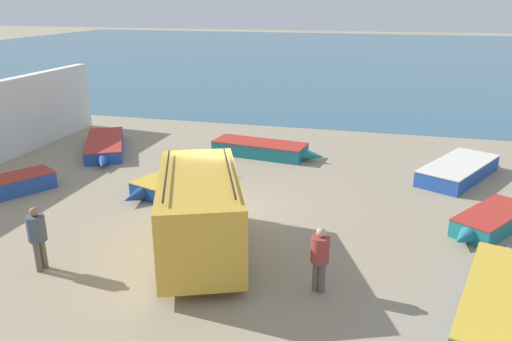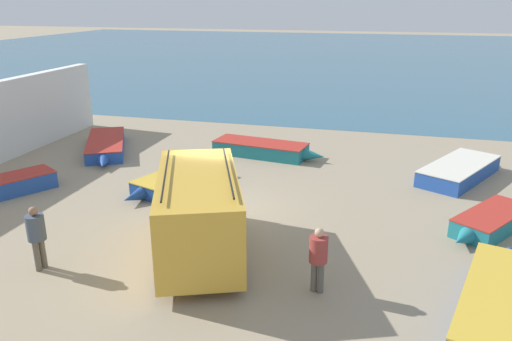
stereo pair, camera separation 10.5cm
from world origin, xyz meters
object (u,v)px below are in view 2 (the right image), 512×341
(fishing_rowboat_1, at_px, (106,146))
(fishing_rowboat_6, at_px, (490,222))
(fisherman_1, at_px, (318,254))
(fisherman_0, at_px, (36,232))
(fishing_rowboat_0, at_px, (498,300))
(fishing_rowboat_2, at_px, (461,170))
(parked_van, at_px, (199,211))
(fishing_rowboat_3, at_px, (264,149))
(fishing_rowboat_5, at_px, (176,179))

(fishing_rowboat_1, distance_m, fishing_rowboat_6, 16.32)
(fishing_rowboat_6, distance_m, fisherman_1, 6.60)
(fisherman_1, bearing_deg, fisherman_0, -71.48)
(fishing_rowboat_0, xyz_separation_m, fishing_rowboat_6, (0.55, 4.53, -0.06))
(fishing_rowboat_2, bearing_deg, fishing_rowboat_0, -153.37)
(parked_van, height_order, fisherman_1, parked_van)
(fishing_rowboat_3, relative_size, fishing_rowboat_5, 1.13)
(fishing_rowboat_1, height_order, fishing_rowboat_3, fishing_rowboat_3)
(fishing_rowboat_6, xyz_separation_m, fisherman_1, (-4.58, -4.70, 0.72))
(fisherman_0, relative_size, fisherman_1, 1.05)
(fishing_rowboat_2, distance_m, fisherman_0, 15.43)
(fishing_rowboat_0, distance_m, fisherman_0, 11.21)
(fishing_rowboat_2, xyz_separation_m, fishing_rowboat_6, (0.30, -4.89, -0.03))
(fisherman_1, bearing_deg, fishing_rowboat_1, -117.14)
(parked_van, xyz_separation_m, fishing_rowboat_0, (7.44, -0.88, -0.93))
(fishing_rowboat_2, relative_size, fishing_rowboat_5, 1.12)
(parked_van, relative_size, fishing_rowboat_0, 0.97)
(fishing_rowboat_5, bearing_deg, fishing_rowboat_3, 174.17)
(fishing_rowboat_2, height_order, fishing_rowboat_6, fishing_rowboat_2)
(fishing_rowboat_6, distance_m, fisherman_0, 12.94)
(fishing_rowboat_5, bearing_deg, fishing_rowboat_0, 81.56)
(fishing_rowboat_1, height_order, fishing_rowboat_5, fishing_rowboat_1)
(fisherman_1, bearing_deg, fishing_rowboat_3, -147.16)
(fisherman_0, bearing_deg, fishing_rowboat_2, 55.33)
(fishing_rowboat_0, height_order, fishing_rowboat_3, fishing_rowboat_0)
(fishing_rowboat_5, bearing_deg, fishing_rowboat_2, 130.34)
(fishing_rowboat_3, height_order, fishing_rowboat_5, fishing_rowboat_3)
(parked_van, xyz_separation_m, fishing_rowboat_5, (-2.78, 4.70, -1.00))
(parked_van, distance_m, fishing_rowboat_2, 11.52)
(fishing_rowboat_2, bearing_deg, fishing_rowboat_6, -148.34)
(fishing_rowboat_0, distance_m, fishing_rowboat_2, 9.42)
(fishing_rowboat_3, relative_size, fisherman_0, 2.92)
(fishing_rowboat_6, bearing_deg, fisherman_1, -10.06)
(fishing_rowboat_0, height_order, fisherman_1, fisherman_1)
(fisherman_0, bearing_deg, fishing_rowboat_3, 87.05)
(fishing_rowboat_2, height_order, fishing_rowboat_3, fishing_rowboat_2)
(fishing_rowboat_1, relative_size, fisherman_1, 3.16)
(fishing_rowboat_5, xyz_separation_m, fisherman_1, (6.18, -5.75, 0.73))
(fisherman_0, xyz_separation_m, fisherman_1, (7.11, 0.80, -0.05))
(fishing_rowboat_1, xyz_separation_m, fisherman_0, (4.03, -9.89, 0.77))
(fishing_rowboat_2, distance_m, fisherman_1, 10.52)
(fisherman_0, bearing_deg, fishing_rowboat_0, 17.95)
(fishing_rowboat_0, relative_size, fishing_rowboat_6, 1.56)
(fishing_rowboat_1, bearing_deg, fishing_rowboat_6, 46.04)
(fishing_rowboat_3, distance_m, fisherman_0, 11.63)
(parked_van, relative_size, fishing_rowboat_3, 1.04)
(fishing_rowboat_2, bearing_deg, fishing_rowboat_1, 119.94)
(parked_van, bearing_deg, fisherman_1, -129.04)
(parked_van, xyz_separation_m, fishing_rowboat_2, (7.68, 8.54, -0.96))
(fishing_rowboat_5, distance_m, fisherman_0, 6.66)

